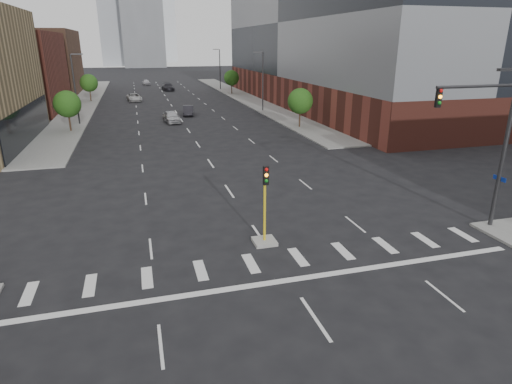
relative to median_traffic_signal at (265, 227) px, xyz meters
name	(u,v)px	position (x,y,z in m)	size (l,w,h in m)	color
ground	(337,351)	(0.00, -8.97, -0.97)	(400.00, 400.00, 0.00)	black
sidewalk_left_far	(85,102)	(-15.00, 65.03, -0.90)	(5.00, 92.00, 0.15)	gray
sidewalk_right_far	(243,97)	(15.00, 65.03, -0.90)	(5.00, 92.00, 0.15)	gray
building_left_far_b	(26,62)	(-27.50, 83.03, 5.53)	(20.00, 24.00, 13.00)	brown
building_right_main	(344,39)	(29.50, 51.03, 10.03)	(24.00, 70.00, 22.00)	brown
tower_mid	(141,15)	(0.00, 191.03, 21.03)	(18.00, 18.00, 44.00)	slate
median_traffic_signal	(265,227)	(0.00, 0.00, 0.00)	(1.20, 1.20, 4.40)	#999993
mast_arm_signal	(495,134)	(12.61, -1.47, 4.67)	(5.12, 0.90, 9.07)	#2D2D30
streetlight_right_a	(262,79)	(13.41, 46.03, 4.04)	(1.60, 0.22, 9.07)	#2D2D30
streetlight_right_b	(220,67)	(13.41, 81.03, 4.04)	(1.60, 0.22, 9.07)	#2D2D30
streetlight_left	(75,86)	(-13.41, 41.03, 4.04)	(1.60, 0.22, 9.07)	#2D2D30
tree_left_near	(67,104)	(-14.00, 36.03, 2.42)	(3.20, 3.20, 4.85)	#382619
tree_left_far	(89,83)	(-14.00, 66.03, 2.42)	(3.20, 3.20, 4.85)	#382619
tree_right_near	(300,101)	(14.00, 31.03, 2.42)	(3.20, 3.20, 4.85)	#382619
tree_right_far	(232,78)	(14.00, 71.03, 2.42)	(3.20, 3.20, 4.85)	#382619
car_near_left	(171,117)	(-1.50, 39.30, -0.17)	(1.89, 4.71, 1.60)	#B6B7BB
car_mid_right	(188,111)	(1.50, 45.03, -0.26)	(1.51, 4.34, 1.43)	black
car_far_left	(134,97)	(-6.18, 64.30, -0.26)	(2.36, 5.11, 1.42)	#B7B7B7
car_deep_right	(168,87)	(1.50, 82.20, -0.15)	(2.31, 5.69, 1.65)	black
car_distant	(146,82)	(-2.84, 97.46, -0.25)	(1.72, 4.27, 1.45)	#B9B9BE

